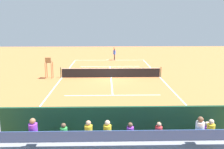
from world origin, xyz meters
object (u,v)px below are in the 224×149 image
tennis_racket (108,60)px  tennis_ball_near (130,62)px  tennis_net (111,73)px  umpire_chair (49,66)px  bleacher_stand (121,144)px  tennis_ball_far (102,63)px  equipment_bag (140,138)px  tennis_player (114,53)px  courtside_bench (174,129)px

tennis_racket → tennis_ball_near: bearing=148.9°
tennis_net → umpire_chair: 6.26m
bleacher_stand → tennis_ball_near: 24.96m
tennis_net → umpire_chair: (6.20, 0.27, 0.81)m
tennis_ball_far → equipment_bag: bearing=95.6°
tennis_ball_near → tennis_racket: bearing=-31.1°
umpire_chair → tennis_ball_near: bearing=-132.8°
tennis_player → tennis_ball_far: tennis_player is taller
tennis_net → equipment_bag: tennis_net is taller
tennis_net → tennis_player: tennis_player is taller
tennis_ball_near → tennis_net: bearing=73.4°
tennis_ball_far → tennis_player: bearing=-122.4°
courtside_bench → bleacher_stand: bearing=37.6°
umpire_chair → equipment_bag: bearing=119.1°
bleacher_stand → tennis_racket: bleacher_stand is taller
tennis_racket → tennis_ball_near: size_ratio=8.73×
equipment_bag → tennis_racket: equipment_bag is taller
tennis_net → courtside_bench: tennis_net is taller
courtside_bench → equipment_bag: courtside_bench is taller
umpire_chair → tennis_racket: 13.09m
tennis_racket → tennis_ball_far: bearing=76.4°
equipment_bag → tennis_racket: size_ratio=1.56×
tennis_player → tennis_ball_near: size_ratio=29.18×
tennis_net → bleacher_stand: bleacher_stand is taller
courtside_bench → tennis_player: 24.35m
umpire_chair → tennis_ball_far: 10.08m
bleacher_stand → tennis_racket: size_ratio=15.72×
equipment_bag → tennis_ball_far: equipment_bag is taller
bleacher_stand → tennis_racket: bearing=-89.2°
tennis_net → umpire_chair: umpire_chair is taller
tennis_ball_near → tennis_ball_far: size_ratio=1.00×
umpire_chair → tennis_player: umpire_chair is taller
tennis_player → tennis_ball_far: 3.37m
equipment_bag → tennis_player: size_ratio=0.47×
courtside_bench → equipment_bag: (1.67, 0.13, -0.38)m
tennis_net → tennis_player: bearing=-93.8°
tennis_ball_near → equipment_bag: bearing=85.7°
umpire_chair → tennis_ball_far: size_ratio=32.42×
courtside_bench → tennis_player: size_ratio=0.93×
courtside_bench → tennis_net: bearing=-78.2°
tennis_ball_far → tennis_ball_near: bearing=-162.8°
umpire_chair → courtside_bench: size_ratio=1.19×
equipment_bag → tennis_ball_near: 22.92m
tennis_player → tennis_ball_far: bearing=57.6°
tennis_net → bleacher_stand: (-0.09, 15.34, 0.45)m
courtside_bench → tennis_ball_near: size_ratio=27.27×
tennis_ball_near → courtside_bench: bearing=89.9°
tennis_player → tennis_ball_far: (1.73, 2.72, -0.98)m
tennis_racket → bleacher_stand: bearing=90.8°
courtside_bench → tennis_racket: bearing=-83.0°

